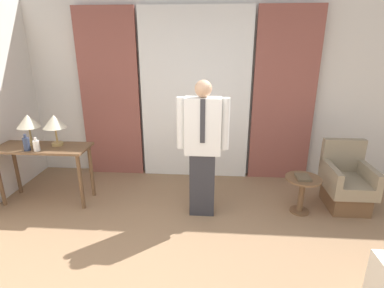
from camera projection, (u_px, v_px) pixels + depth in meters
The scene contains 13 objects.
wall_back at pixel (196, 92), 4.66m from camera, with size 10.00×0.06×2.70m.
curtain_sheer_center at pixel (195, 97), 4.56m from camera, with size 1.66×0.06×2.58m.
curtain_drape_left at pixel (110, 96), 4.65m from camera, with size 0.92×0.06×2.58m.
curtain_drape_right at pixel (284, 98), 4.46m from camera, with size 0.92×0.06×2.58m.
desk at pixel (44, 156), 3.96m from camera, with size 1.22×0.47×0.79m.
table_lamp_left at pixel (28, 122), 3.90m from camera, with size 0.29×0.29×0.41m.
table_lamp_right at pixel (54, 123), 3.87m from camera, with size 0.29×0.29×0.41m.
bottle_near_edge at pixel (36, 145), 3.75m from camera, with size 0.08×0.08×0.17m.
bottle_by_lamp at pixel (26, 144), 3.75m from camera, with size 0.08×0.08×0.22m.
person at pixel (203, 145), 3.56m from camera, with size 0.61×0.21×1.69m.
armchair at pixel (346, 184), 3.93m from camera, with size 0.55×0.65×0.86m.
side_table at pixel (302, 189), 3.77m from camera, with size 0.44×0.44×0.48m.
book at pixel (303, 177), 3.70m from camera, with size 0.16×0.22×0.03m.
Camera 1 is at (0.29, -1.84, 2.09)m, focal length 28.00 mm.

